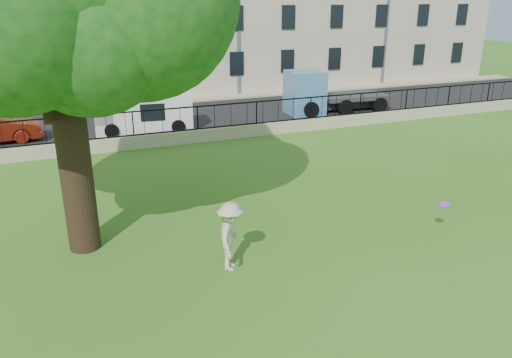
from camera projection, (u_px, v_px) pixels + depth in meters
name	position (u px, v px, depth m)	size (l,w,h in m)	color
ground	(322.00, 254.00, 13.40)	(120.00, 120.00, 0.00)	#336117
retaining_wall	(198.00, 136.00, 23.74)	(50.00, 0.40, 0.60)	gray
iron_railing	(198.00, 118.00, 23.45)	(50.00, 0.05, 1.13)	black
street	(175.00, 120.00, 27.93)	(60.00, 9.00, 0.01)	black
sidewalk	(157.00, 102.00, 32.44)	(60.00, 1.40, 0.12)	gray
man	(230.00, 236.00, 12.41)	(1.16, 0.67, 1.80)	beige
frisbee	(444.00, 205.00, 13.98)	(0.27, 0.27, 0.03)	#982AEF
white_van	(144.00, 112.00, 25.41)	(4.78, 1.86, 2.01)	silver
blue_truck	(335.00, 91.00, 29.72)	(5.95, 2.11, 2.49)	#5287C0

